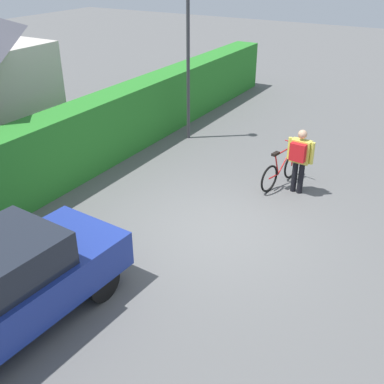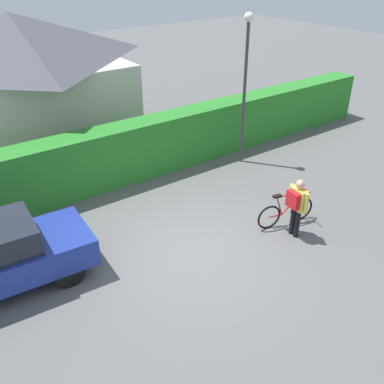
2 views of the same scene
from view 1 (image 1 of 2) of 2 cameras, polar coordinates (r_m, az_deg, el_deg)
ground_plane at (r=9.57m, az=3.22°, el=-4.58°), size 60.00×60.00×0.00m
hedge_row at (r=11.51m, az=-15.97°, el=5.09°), size 21.51×0.90×1.75m
bicycle at (r=11.38m, az=10.95°, el=2.66°), size 1.64×0.54×0.96m
person_rider at (r=10.84m, az=13.16°, el=4.35°), size 0.37×0.64×1.55m
street_lamp at (r=13.44m, az=-0.49°, el=18.74°), size 0.28×0.28×4.70m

